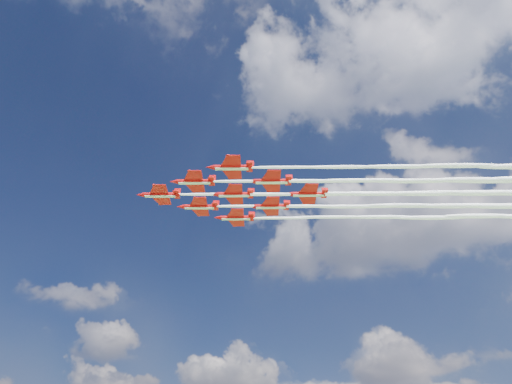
# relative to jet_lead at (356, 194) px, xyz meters

# --- Properties ---
(jet_lead) EXTENTS (106.53, 56.93, 3.09)m
(jet_lead) POSITION_rel_jet_lead_xyz_m (0.00, 0.00, 0.00)
(jet_lead) COLOR red
(jet_row2_port) EXTENTS (106.53, 56.93, 3.09)m
(jet_row2_port) POSITION_rel_jet_lead_xyz_m (12.29, -1.10, 0.00)
(jet_row2_port) COLOR red
(jet_row2_starb) EXTENTS (106.53, 56.93, 3.09)m
(jet_row2_starb) POSITION_rel_jet_lead_xyz_m (6.34, 10.59, 0.00)
(jet_row2_starb) COLOR red
(jet_row3_port) EXTENTS (106.53, 56.93, 3.09)m
(jet_row3_port) POSITION_rel_jet_lead_xyz_m (24.59, -2.19, 0.00)
(jet_row3_port) COLOR red
(jet_row3_centre) EXTENTS (106.53, 56.93, 3.09)m
(jet_row3_centre) POSITION_rel_jet_lead_xyz_m (18.64, 9.49, 0.00)
(jet_row3_centre) COLOR red
(jet_row3_starb) EXTENTS (106.53, 56.93, 3.09)m
(jet_row3_starb) POSITION_rel_jet_lead_xyz_m (12.69, 21.17, 0.00)
(jet_row3_starb) COLOR red
(jet_row4_port) EXTENTS (106.53, 56.93, 3.09)m
(jet_row4_port) POSITION_rel_jet_lead_xyz_m (30.93, 8.39, 0.00)
(jet_row4_port) COLOR red
(jet_row4_starb) EXTENTS (106.53, 56.93, 3.09)m
(jet_row4_starb) POSITION_rel_jet_lead_xyz_m (24.98, 20.08, 0.00)
(jet_row4_starb) COLOR red
(jet_tail) EXTENTS (106.53, 56.93, 3.09)m
(jet_tail) POSITION_rel_jet_lead_xyz_m (37.27, 18.98, 0.00)
(jet_tail) COLOR red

